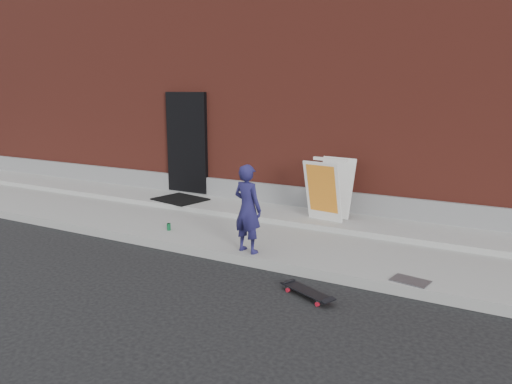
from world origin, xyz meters
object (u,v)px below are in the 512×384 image
Objects in this scene: pizza_sign at (329,189)px; soda_can at (169,227)px; skateboard at (307,292)px; child at (248,209)px.

pizza_sign is 2.96m from soda_can.
soda_can is (-3.14, 1.16, 0.14)m from skateboard.
skateboard is (1.34, -0.82, -0.76)m from child.
child reaches higher than skateboard.
skateboard is 0.72× the size of pizza_sign.
child reaches higher than pizza_sign.
child is at bearing -103.85° from pizza_sign.
soda_can is at bearing 0.81° from child.
pizza_sign is (0.51, 2.08, -0.02)m from child.
child is at bearing -10.67° from soda_can.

